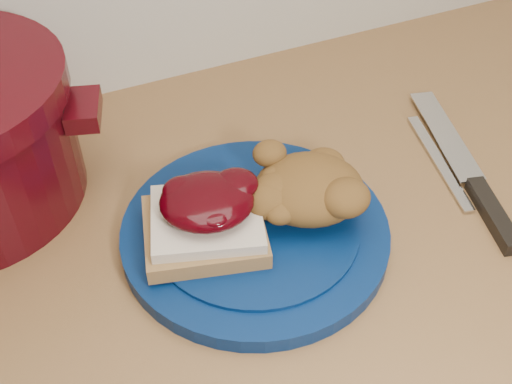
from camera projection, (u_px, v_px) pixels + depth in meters
name	position (u px, v px, depth m)	size (l,w,h in m)	color
plate	(255.00, 232.00, 0.70)	(0.29, 0.29, 0.02)	#051D4B
sandwich	(206.00, 217.00, 0.66)	(0.15, 0.14, 0.06)	olive
stuffing_mound	(309.00, 189.00, 0.69)	(0.12, 0.10, 0.06)	brown
chef_knife	(479.00, 191.00, 0.75)	(0.10, 0.29, 0.02)	black
butter_knife	(439.00, 161.00, 0.80)	(0.18, 0.01, 0.00)	silver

